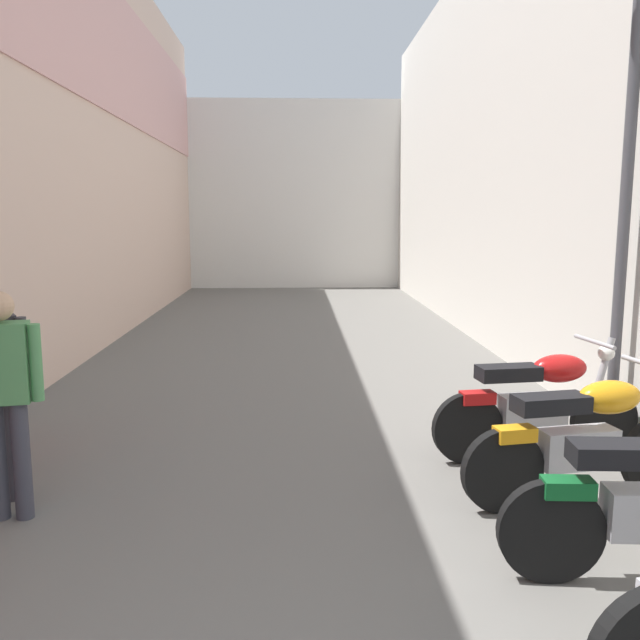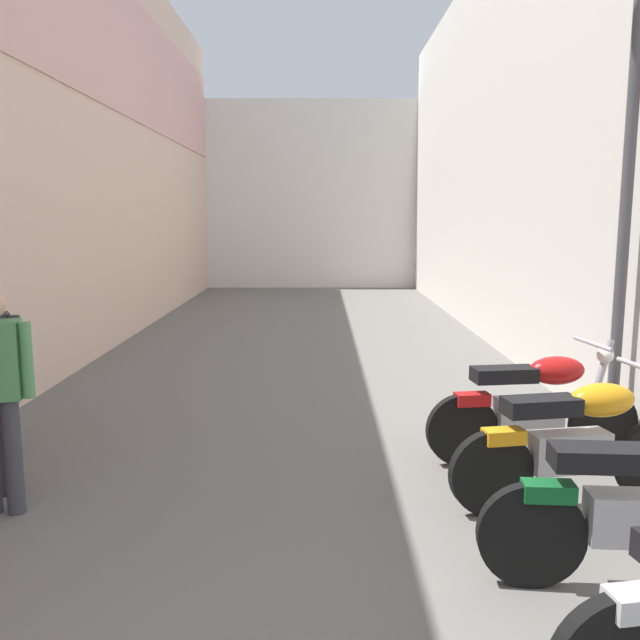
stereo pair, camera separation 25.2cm
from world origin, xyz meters
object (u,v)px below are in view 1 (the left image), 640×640
Objects in this scene: pedestrian_mid_alley at (4,388)px; motorcycle_fifth at (539,401)px; street_lamp at (619,141)px; motorcycle_fourth at (585,437)px.

motorcycle_fifth is at bearing 13.98° from pedestrian_mid_alley.
pedestrian_mid_alley is 0.34× the size of street_lamp.
street_lamp is (0.70, 1.24, 2.18)m from motorcycle_fourth.
motorcycle_fifth is at bearing -154.73° from street_lamp.
motorcycle_fifth is 4.15m from pedestrian_mid_alley.
pedestrian_mid_alley reaches higher than motorcycle_fourth.
street_lamp reaches higher than motorcycle_fourth.
street_lamp is at bearing 15.76° from pedestrian_mid_alley.
pedestrian_mid_alley is 5.20m from street_lamp.
street_lamp is at bearing 60.64° from motorcycle_fourth.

